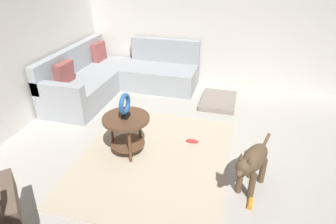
{
  "coord_description": "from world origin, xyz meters",
  "views": [
    {
      "loc": [
        -2.69,
        -0.25,
        2.33
      ],
      "look_at": [
        0.45,
        0.6,
        0.55
      ],
      "focal_mm": 30.68,
      "sensor_mm": 36.0,
      "label": 1
    }
  ],
  "objects_px": {
    "dog": "(252,162)",
    "dog_toy_bone": "(192,141)",
    "dog_bed_mat": "(218,101)",
    "sectional_couch": "(117,77)",
    "dog_toy_rope": "(250,203)",
    "side_table": "(126,126)",
    "torus_sculpture": "(125,105)"
  },
  "relations": [
    {
      "from": "sectional_couch",
      "to": "dog_toy_rope",
      "type": "distance_m",
      "value": 3.45
    },
    {
      "from": "dog",
      "to": "dog_toy_bone",
      "type": "bearing_deg",
      "value": -20.67
    },
    {
      "from": "dog_bed_mat",
      "to": "dog_toy_rope",
      "type": "xyz_separation_m",
      "value": [
        -2.32,
        -0.59,
        -0.02
      ]
    },
    {
      "from": "sectional_couch",
      "to": "torus_sculpture",
      "type": "xyz_separation_m",
      "value": [
        -1.79,
        -0.94,
        0.42
      ]
    },
    {
      "from": "sectional_couch",
      "to": "dog_bed_mat",
      "type": "distance_m",
      "value": 1.96
    },
    {
      "from": "dog_bed_mat",
      "to": "dog_toy_bone",
      "type": "bearing_deg",
      "value": 171.06
    },
    {
      "from": "dog_toy_bone",
      "to": "dog_toy_rope",
      "type": "bearing_deg",
      "value": -140.24
    },
    {
      "from": "dog_toy_bone",
      "to": "dog_bed_mat",
      "type": "bearing_deg",
      "value": -8.94
    },
    {
      "from": "dog_bed_mat",
      "to": "dog_toy_bone",
      "type": "xyz_separation_m",
      "value": [
        -1.35,
        0.21,
        -0.01
      ]
    },
    {
      "from": "dog_toy_rope",
      "to": "dog_bed_mat",
      "type": "bearing_deg",
      "value": 14.36
    },
    {
      "from": "dog_bed_mat",
      "to": "dog",
      "type": "bearing_deg",
      "value": -164.7
    },
    {
      "from": "torus_sculpture",
      "to": "dog",
      "type": "distance_m",
      "value": 1.63
    },
    {
      "from": "torus_sculpture",
      "to": "dog_toy_rope",
      "type": "xyz_separation_m",
      "value": [
        -0.54,
        -1.6,
        -0.69
      ]
    },
    {
      "from": "torus_sculpture",
      "to": "dog",
      "type": "relative_size",
      "value": 0.41
    },
    {
      "from": "sectional_couch",
      "to": "torus_sculpture",
      "type": "height_order",
      "value": "sectional_couch"
    },
    {
      "from": "dog_toy_rope",
      "to": "dog_toy_bone",
      "type": "bearing_deg",
      "value": 39.76
    },
    {
      "from": "torus_sculpture",
      "to": "dog",
      "type": "bearing_deg",
      "value": -100.39
    },
    {
      "from": "dog_bed_mat",
      "to": "sectional_couch",
      "type": "bearing_deg",
      "value": 89.84
    },
    {
      "from": "torus_sculpture",
      "to": "dog_toy_rope",
      "type": "relative_size",
      "value": 2.31
    },
    {
      "from": "side_table",
      "to": "dog_bed_mat",
      "type": "height_order",
      "value": "side_table"
    },
    {
      "from": "torus_sculpture",
      "to": "sectional_couch",
      "type": "bearing_deg",
      "value": 27.7
    },
    {
      "from": "sectional_couch",
      "to": "dog_bed_mat",
      "type": "height_order",
      "value": "sectional_couch"
    },
    {
      "from": "dog_toy_rope",
      "to": "dog_toy_bone",
      "type": "distance_m",
      "value": 1.26
    },
    {
      "from": "sectional_couch",
      "to": "dog_bed_mat",
      "type": "relative_size",
      "value": 2.81
    },
    {
      "from": "dog_bed_mat",
      "to": "dog_toy_bone",
      "type": "height_order",
      "value": "dog_bed_mat"
    },
    {
      "from": "sectional_couch",
      "to": "dog_toy_rope",
      "type": "bearing_deg",
      "value": -132.56
    },
    {
      "from": "side_table",
      "to": "sectional_couch",
      "type": "bearing_deg",
      "value": 27.7
    },
    {
      "from": "dog",
      "to": "dog_toy_rope",
      "type": "xyz_separation_m",
      "value": [
        -0.25,
        -0.03,
        -0.35
      ]
    },
    {
      "from": "dog_bed_mat",
      "to": "dog",
      "type": "xyz_separation_m",
      "value": [
        -2.07,
        -0.57,
        0.33
      ]
    },
    {
      "from": "sectional_couch",
      "to": "dog_toy_rope",
      "type": "xyz_separation_m",
      "value": [
        -2.33,
        -2.54,
        -0.26
      ]
    },
    {
      "from": "dog_bed_mat",
      "to": "dog_toy_bone",
      "type": "distance_m",
      "value": 1.37
    },
    {
      "from": "side_table",
      "to": "dog_bed_mat",
      "type": "relative_size",
      "value": 0.75
    }
  ]
}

